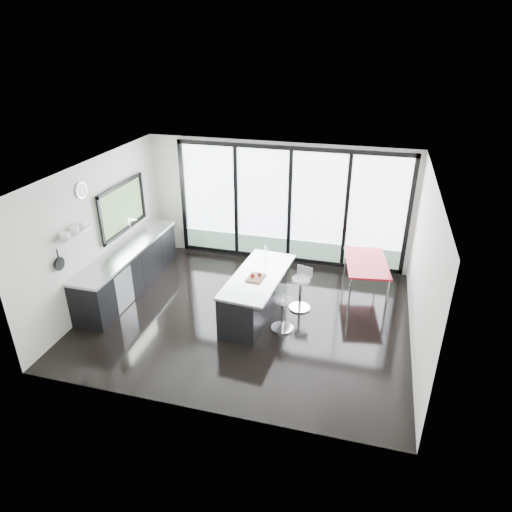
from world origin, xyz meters
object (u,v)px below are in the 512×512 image
(island, at_px, (255,293))
(bar_stool_far, at_px, (300,294))
(bar_stool_near, at_px, (283,313))
(red_table, at_px, (365,278))

(island, height_order, bar_stool_far, island)
(bar_stool_near, xyz_separation_m, bar_stool_far, (0.19, 0.76, 0.01))
(bar_stool_near, height_order, bar_stool_far, bar_stool_far)
(island, distance_m, red_table, 2.35)
(island, relative_size, bar_stool_far, 3.21)
(island, xyz_separation_m, red_table, (1.98, 1.26, -0.06))
(island, xyz_separation_m, bar_stool_far, (0.81, 0.38, -0.10))
(island, relative_size, bar_stool_near, 3.27)
(bar_stool_far, bearing_deg, red_table, 55.29)
(bar_stool_far, distance_m, red_table, 1.47)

